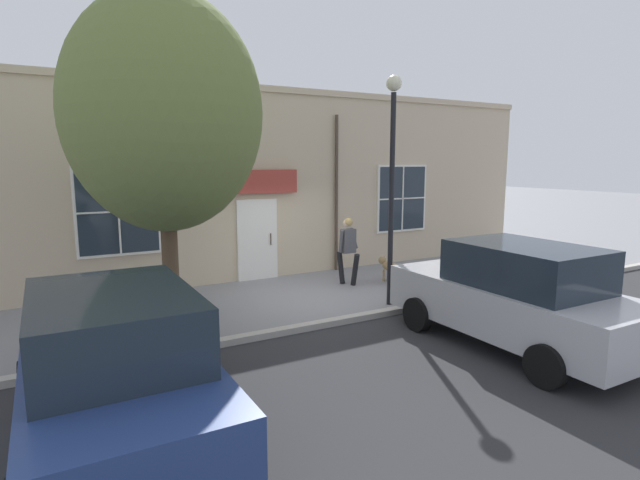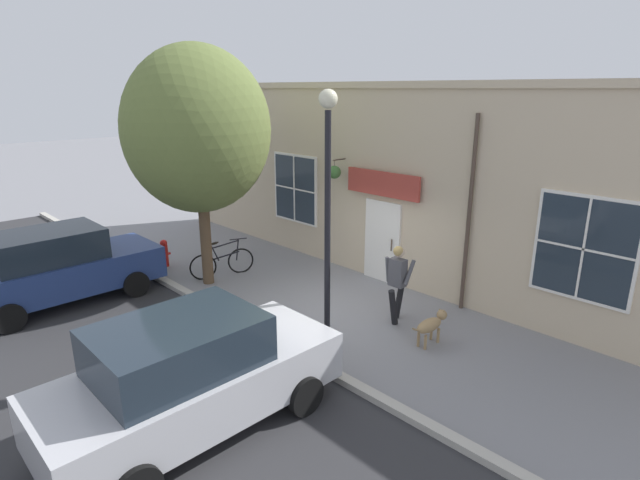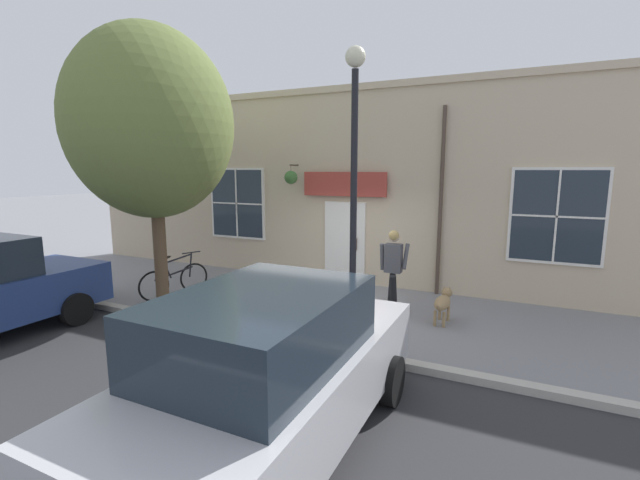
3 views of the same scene
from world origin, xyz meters
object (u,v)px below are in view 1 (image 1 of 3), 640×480
pedestrian_walking (348,245)px  parked_car_mid_block (515,295)px  street_lamp (392,158)px  street_tree_by_curb (161,120)px  leaning_bicycle (157,310)px  dog_on_leash (390,266)px  fire_hydrant (49,337)px  parked_car_nearest_curb (115,367)px

pedestrian_walking → parked_car_mid_block: 4.94m
street_lamp → street_tree_by_curb: bearing=-93.8°
leaning_bicycle → street_tree_by_curb: bearing=15.1°
dog_on_leash → parked_car_mid_block: bearing=-11.8°
pedestrian_walking → dog_on_leash: pedestrian_walking is taller
fire_hydrant → pedestrian_walking: bearing=105.8°
fire_hydrant → parked_car_nearest_curb: bearing=11.6°
pedestrian_walking → parked_car_mid_block: size_ratio=0.39×
pedestrian_walking → street_tree_by_curb: size_ratio=0.29×
parked_car_nearest_curb → street_lamp: street_lamp is taller
leaning_bicycle → street_lamp: (0.79, 4.72, 2.75)m
street_tree_by_curb → fire_hydrant: 3.85m
pedestrian_walking → parked_car_nearest_curb: (4.78, -6.04, -0.14)m
street_tree_by_curb → parked_car_nearest_curb: (3.16, -1.29, -2.87)m
street_tree_by_curb → leaning_bicycle: street_tree_by_curb is taller
street_lamp → fire_hydrant: bearing=-90.4°
leaning_bicycle → fire_hydrant: leaning_bicycle is taller
pedestrian_walking → parked_car_nearest_curb: size_ratio=0.39×
parked_car_mid_block → fire_hydrant: parked_car_mid_block is taller
dog_on_leash → street_tree_by_curb: 6.84m
pedestrian_walking → leaning_bicycle: size_ratio=1.01×
dog_on_leash → street_tree_by_curb: (1.32, -5.83, 3.34)m
pedestrian_walking → leaning_bicycle: (1.13, -4.88, -0.64)m
dog_on_leash → parked_car_mid_block: size_ratio=0.25×
street_tree_by_curb → street_lamp: street_tree_by_curb is taller
leaning_bicycle → parked_car_nearest_curb: (3.65, -1.16, 0.50)m
leaning_bicycle → parked_car_mid_block: parked_car_mid_block is taller
dog_on_leash → street_lamp: 3.41m
street_tree_by_curb → parked_car_nearest_curb: size_ratio=1.35×
parked_car_nearest_curb → parked_car_mid_block: 6.15m
street_tree_by_curb → parked_car_nearest_curb: bearing=-22.2°
parked_car_mid_block → street_lamp: bearing=-174.9°
parked_car_mid_block → street_lamp: 3.78m
dog_on_leash → parked_car_mid_block: parked_car_mid_block is taller
parked_car_nearest_curb → pedestrian_walking: bearing=128.4°
parked_car_nearest_curb → fire_hydrant: (-2.91, -0.60, -0.48)m
pedestrian_walking → street_tree_by_curb: bearing=-71.2°
pedestrian_walking → fire_hydrant: pedestrian_walking is taller
leaning_bicycle → fire_hydrant: bearing=-67.2°
leaning_bicycle → parked_car_nearest_curb: bearing=-17.6°
parked_car_nearest_curb → parked_car_mid_block: bearing=88.5°
pedestrian_walking → street_lamp: bearing=-4.9°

